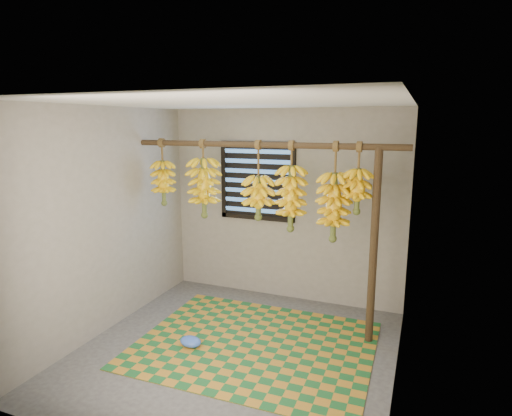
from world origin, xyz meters
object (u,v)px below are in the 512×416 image
at_px(support_post, 374,248).
at_px(banana_bunch_c, 258,198).
at_px(plastic_bag, 191,342).
at_px(banana_bunch_e, 334,207).
at_px(banana_bunch_f, 357,191).
at_px(banana_bunch_a, 163,183).
at_px(woven_mat, 255,344).
at_px(banana_bunch_b, 204,188).
at_px(banana_bunch_d, 291,198).

height_order(support_post, banana_bunch_c, banana_bunch_c).
distance_m(support_post, plastic_bag, 2.06).
xyz_separation_m(banana_bunch_c, banana_bunch_e, (0.82, 0.00, -0.04)).
height_order(plastic_bag, banana_bunch_e, banana_bunch_e).
distance_m(banana_bunch_e, banana_bunch_f, 0.29).
bearing_deg(banana_bunch_a, woven_mat, -20.49).
bearing_deg(plastic_bag, banana_bunch_e, 32.31).
distance_m(woven_mat, banana_bunch_a, 2.11).
bearing_deg(banana_bunch_b, banana_bunch_d, 0.00).
relative_size(banana_bunch_c, banana_bunch_f, 1.21).
distance_m(banana_bunch_d, banana_bunch_f, 0.69).
bearing_deg(woven_mat, banana_bunch_e, 37.67).
relative_size(banana_bunch_b, banana_bunch_e, 0.87).
height_order(woven_mat, banana_bunch_c, banana_bunch_c).
bearing_deg(banana_bunch_f, banana_bunch_d, 180.00).
bearing_deg(banana_bunch_a, banana_bunch_e, 0.00).
xyz_separation_m(woven_mat, banana_bunch_e, (0.66, 0.51, 1.39)).
distance_m(plastic_bag, banana_bunch_b, 1.67).
distance_m(support_post, banana_bunch_e, 0.57).
xyz_separation_m(plastic_bag, banana_bunch_a, (-0.77, 0.79, 1.48)).
bearing_deg(banana_bunch_d, banana_bunch_c, -180.00).
height_order(support_post, banana_bunch_a, banana_bunch_a).
bearing_deg(banana_bunch_e, banana_bunch_b, -180.00).
bearing_deg(banana_bunch_f, plastic_bag, -151.86).
xyz_separation_m(woven_mat, banana_bunch_a, (-1.36, 0.51, 1.53)).
xyz_separation_m(woven_mat, banana_bunch_b, (-0.82, 0.51, 1.50)).
xyz_separation_m(banana_bunch_a, banana_bunch_b, (0.54, -0.00, -0.03)).
relative_size(banana_bunch_b, banana_bunch_f, 1.25).
height_order(banana_bunch_c, banana_bunch_e, same).
height_order(banana_bunch_a, banana_bunch_f, same).
relative_size(banana_bunch_a, banana_bunch_c, 0.91).
bearing_deg(banana_bunch_c, plastic_bag, -118.36).
relative_size(woven_mat, plastic_bag, 9.90).
height_order(support_post, woven_mat, support_post).
bearing_deg(banana_bunch_a, banana_bunch_c, 0.00).
bearing_deg(banana_bunch_c, banana_bunch_f, 0.00).
bearing_deg(plastic_bag, support_post, 25.42).
height_order(banana_bunch_c, banana_bunch_d, same).
xyz_separation_m(plastic_bag, banana_bunch_b, (-0.24, 0.79, 1.45)).
height_order(support_post, banana_bunch_d, banana_bunch_d).
height_order(banana_bunch_e, banana_bunch_f, same).
xyz_separation_m(support_post, banana_bunch_e, (-0.41, 0.00, 0.39)).
xyz_separation_m(banana_bunch_a, banana_bunch_f, (2.25, 0.00, 0.03)).
xyz_separation_m(banana_bunch_e, banana_bunch_f, (0.23, -0.00, 0.18)).
relative_size(woven_mat, banana_bunch_f, 3.30).
relative_size(support_post, plastic_bag, 8.49).
relative_size(support_post, woven_mat, 0.86).
xyz_separation_m(woven_mat, plastic_bag, (-0.59, -0.28, 0.05)).
relative_size(woven_mat, banana_bunch_d, 2.46).
distance_m(support_post, banana_bunch_c, 1.31).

